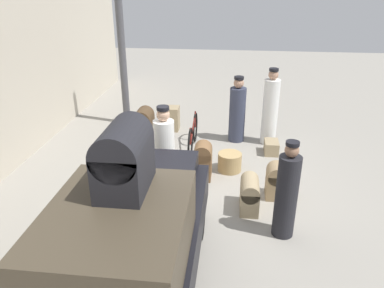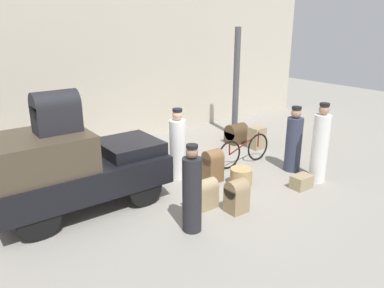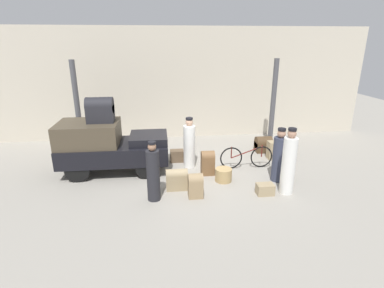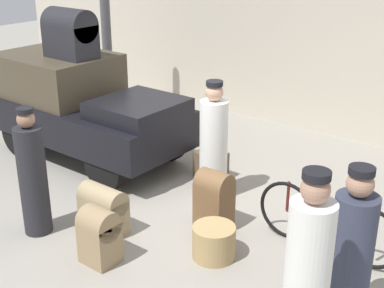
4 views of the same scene
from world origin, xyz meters
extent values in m
plane|color=gray|center=(0.00, 0.00, 0.00)|extent=(30.00, 30.00, 0.00)
cylinder|color=#4C4C51|center=(3.52, 2.39, 1.67)|extent=(0.19, 0.19, 3.34)
cylinder|color=black|center=(-1.17, 1.30, 0.36)|extent=(0.71, 0.12, 0.71)
cylinder|color=black|center=(-1.17, -0.08, 0.36)|extent=(0.71, 0.12, 0.71)
cube|color=black|center=(-2.18, 0.61, 0.65)|extent=(3.27, 1.54, 0.55)
cube|color=#473D2D|center=(-2.92, 0.61, 1.27)|extent=(1.80, 1.42, 0.69)
cube|color=black|center=(-1.12, 0.61, 1.05)|extent=(1.15, 1.20, 0.25)
torus|color=black|center=(2.49, 0.38, 0.36)|extent=(0.73, 0.04, 0.73)
torus|color=black|center=(1.49, 0.38, 0.36)|extent=(0.73, 0.04, 0.73)
cylinder|color=#591914|center=(1.99, 0.38, 0.54)|extent=(1.02, 0.04, 0.39)
cylinder|color=#591914|center=(1.49, 0.38, 0.55)|extent=(0.04, 0.04, 0.37)
cylinder|color=#591914|center=(2.49, 0.38, 0.57)|extent=(0.04, 0.04, 0.41)
cylinder|color=tan|center=(1.06, -0.49, 0.19)|extent=(0.49, 0.49, 0.38)
cylinder|color=#232328|center=(-0.97, -1.37, 0.68)|extent=(0.34, 0.34, 1.35)
sphere|color=#936B51|center=(-0.97, -1.37, 1.46)|extent=(0.21, 0.21, 0.21)
cylinder|color=black|center=(-0.97, -1.37, 1.56)|extent=(0.20, 0.20, 0.06)
cylinder|color=white|center=(0.17, 0.71, 0.69)|extent=(0.38, 0.38, 1.39)
sphere|color=tan|center=(0.17, 0.71, 1.50)|extent=(0.23, 0.23, 0.23)
cylinder|color=black|center=(0.17, 0.71, 1.62)|extent=(0.22, 0.22, 0.06)
cylinder|color=white|center=(2.60, -1.38, 0.78)|extent=(0.37, 0.37, 1.56)
sphere|color=tan|center=(2.60, -1.38, 1.68)|extent=(0.23, 0.23, 0.23)
cylinder|color=black|center=(2.60, -1.38, 1.79)|extent=(0.22, 0.22, 0.06)
cylinder|color=#33384C|center=(2.66, -0.61, 0.66)|extent=(0.39, 0.39, 1.33)
sphere|color=tan|center=(2.66, -0.61, 1.45)|extent=(0.24, 0.24, 0.24)
cylinder|color=black|center=(2.66, -0.61, 1.57)|extent=(0.23, 0.23, 0.07)
cube|color=#4C3823|center=(3.06, 1.80, 0.18)|extent=(0.58, 0.46, 0.35)
cylinder|color=#4C3823|center=(3.06, 1.80, 0.35)|extent=(0.58, 0.46, 0.46)
cube|color=#9E8966|center=(-0.34, -0.86, 0.22)|extent=(0.60, 0.32, 0.44)
cylinder|color=#9E8966|center=(-0.34, -0.86, 0.44)|extent=(0.60, 0.32, 0.32)
cube|color=#937A56|center=(0.12, -1.34, 0.24)|extent=(0.38, 0.34, 0.49)
cylinder|color=#937A56|center=(0.12, -1.34, 0.49)|extent=(0.38, 0.34, 0.34)
cube|color=#9E8966|center=(2.00, -1.42, 0.15)|extent=(0.46, 0.31, 0.29)
cube|color=brown|center=(-0.21, 1.18, 0.20)|extent=(0.45, 0.31, 0.41)
cube|color=#9E8966|center=(3.17, 1.07, 0.31)|extent=(0.40, 0.38, 0.62)
cube|color=brown|center=(0.67, 0.04, 0.29)|extent=(0.40, 0.35, 0.58)
cylinder|color=brown|center=(0.67, 0.04, 0.58)|extent=(0.40, 0.35, 0.35)
cube|color=#232328|center=(-2.51, 0.61, 1.87)|extent=(0.78, 0.49, 0.51)
cylinder|color=#232328|center=(-2.51, 0.61, 2.12)|extent=(0.78, 0.49, 0.49)
camera|label=1|loc=(-5.92, -0.50, 3.73)|focal=35.00mm
camera|label=2|loc=(-4.44, -6.03, 3.54)|focal=35.00mm
camera|label=3|loc=(-0.75, -8.37, 3.91)|focal=28.00mm
camera|label=4|loc=(4.06, -4.70, 3.43)|focal=50.00mm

